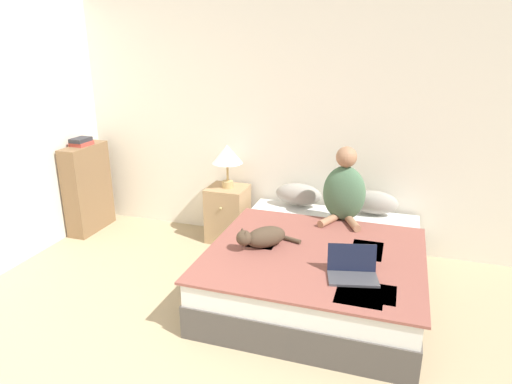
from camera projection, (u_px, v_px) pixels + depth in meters
wall_back at (283, 124)px, 4.77m from camera, size 5.59×0.05×2.55m
bed at (318, 268)px, 3.97m from camera, size 1.74×1.97×0.47m
pillow_near at (299, 194)px, 4.74m from camera, size 0.48×0.21×0.23m
pillow_far at (373, 202)px, 4.52m from camera, size 0.48×0.21×0.23m
person_sitting at (344, 190)px, 4.29m from camera, size 0.40×0.39×0.72m
cat_tabby at (262, 237)px, 3.79m from camera, size 0.48×0.41×0.19m
laptop_open at (352, 271)px, 3.33m from camera, size 0.41×0.33×0.22m
nightstand at (228, 214)px, 4.99m from camera, size 0.41×0.41×0.61m
table_lamp at (227, 156)px, 4.78m from camera, size 0.33×0.33×0.46m
bookshelf at (88, 188)px, 5.20m from camera, size 0.22×0.60×1.00m
book_stack_top at (81, 142)px, 5.02m from camera, size 0.19×0.23×0.09m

